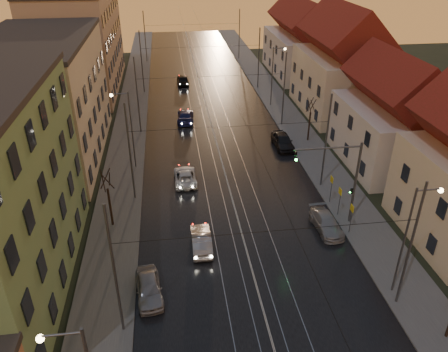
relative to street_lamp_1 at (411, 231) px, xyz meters
name	(u,v)px	position (x,y,z in m)	size (l,w,h in m)	color
road	(212,126)	(-9.10, 30.00, -4.87)	(16.00, 120.00, 0.04)	black
sidewalk_left	(130,129)	(-19.10, 30.00, -4.81)	(4.00, 120.00, 0.15)	#4C4C4C
sidewalk_right	(290,121)	(0.90, 30.00, -4.81)	(4.00, 120.00, 0.15)	#4C4C4C
tram_rail_0	(194,126)	(-11.30, 30.00, -4.83)	(0.06, 120.00, 0.03)	gray
tram_rail_1	(206,126)	(-9.87, 30.00, -4.83)	(0.06, 120.00, 0.03)	gray
tram_rail_2	(218,125)	(-8.33, 30.00, -4.83)	(0.06, 120.00, 0.03)	gray
tram_rail_3	(229,124)	(-6.90, 30.00, -4.83)	(0.06, 120.00, 0.03)	gray
apartment_left_2	(44,102)	(-26.60, 24.00, 1.11)	(10.00, 20.00, 12.00)	beige
apartment_left_3	(80,41)	(-26.60, 48.00, 2.11)	(10.00, 24.00, 14.00)	tan
house_right_2	(394,120)	(7.90, 18.00, -0.24)	(9.18, 12.24, 9.20)	silver
house_right_3	(341,68)	(7.90, 33.00, 0.92)	(9.18, 14.28, 11.50)	beige
house_right_4	(301,43)	(7.90, 51.00, 0.16)	(9.18, 16.32, 10.00)	silver
catenary_pole_l_1	(115,273)	(-17.70, -1.00, -0.39)	(0.16, 0.16, 9.00)	#595B60
catenary_pole_r_1	(410,247)	(-0.50, -1.00, -0.39)	(0.16, 0.16, 9.00)	#595B60
catenary_pole_l_2	(130,153)	(-17.70, 14.00, -0.39)	(0.16, 0.16, 9.00)	#595B60
catenary_pole_r_2	(326,142)	(-0.50, 14.00, -0.39)	(0.16, 0.16, 9.00)	#595B60
catenary_pole_l_3	(137,96)	(-17.70, 29.00, -0.39)	(0.16, 0.16, 9.00)	#595B60
catenary_pole_r_3	(284,90)	(-0.50, 29.00, -0.39)	(0.16, 0.16, 9.00)	#595B60
catenary_pole_l_4	(142,63)	(-17.70, 44.00, -0.39)	(0.16, 0.16, 9.00)	#595B60
catenary_pole_r_4	(259,59)	(-0.50, 44.00, -0.39)	(0.16, 0.16, 9.00)	#595B60
catenary_pole_l_5	(145,37)	(-17.70, 62.00, -0.39)	(0.16, 0.16, 9.00)	#595B60
catenary_pole_r_5	(239,35)	(-0.50, 62.00, -0.39)	(0.16, 0.16, 9.00)	#595B60
street_lamp_1	(411,231)	(0.00, 0.00, 0.00)	(1.75, 0.32, 8.00)	#595B60
street_lamp_2	(128,123)	(-18.21, 20.00, 0.00)	(1.75, 0.32, 8.00)	#595B60
street_lamp_3	(275,71)	(0.00, 36.00, 0.00)	(1.75, 0.32, 8.00)	#595B60
traffic_light_mast	(344,174)	(-1.11, 8.00, -0.29)	(5.30, 0.32, 7.20)	#595B60
bare_tree_0	(109,200)	(-19.30, 10.00, -2.40)	(1.09, 1.09, 5.11)	black
bare_tree_2	(310,121)	(1.30, 24.00, -2.40)	(1.09, 1.09, 5.11)	black
driving_car_1	(201,240)	(-12.42, 6.30, -4.21)	(1.44, 4.13, 1.36)	gray
driving_car_2	(185,176)	(-13.09, 16.43, -4.27)	(2.04, 4.42, 1.23)	silver
driving_car_3	(185,116)	(-12.23, 31.84, -4.17)	(2.00, 4.92, 1.43)	#171A47
driving_car_4	(183,79)	(-11.78, 47.58, -4.13)	(1.78, 4.43, 1.51)	black
parked_left_3	(149,288)	(-16.22, 1.70, -4.20)	(1.62, 4.02, 1.37)	#939398
parked_right_1	(326,223)	(-2.34, 7.26, -4.26)	(1.75, 4.30, 1.25)	#949599
parked_right_2	(283,141)	(-1.99, 22.75, -4.10)	(1.86, 4.62, 1.57)	black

